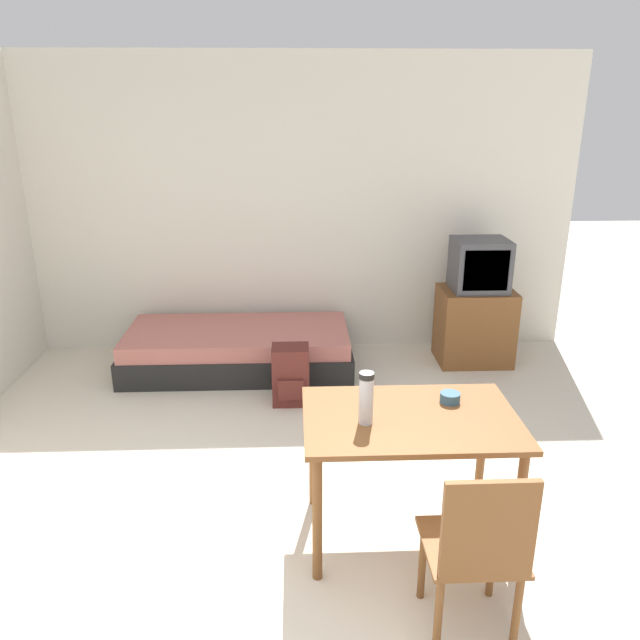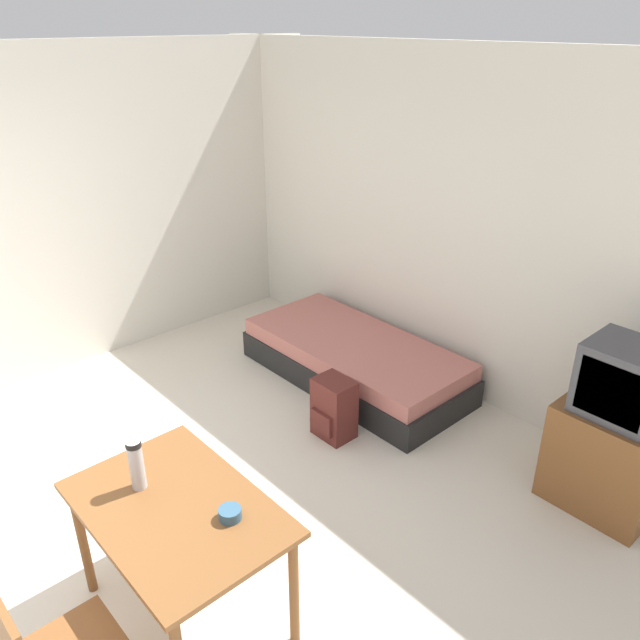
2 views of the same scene
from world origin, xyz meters
TOP-DOWN VIEW (x-y plane):
  - ground_plane at (0.00, 0.00)m, footprint 20.00×20.00m
  - wall_back at (0.00, 3.56)m, footprint 5.51×0.06m
  - daybed at (-0.36, 2.99)m, footprint 2.00×0.92m
  - tv at (1.79, 3.08)m, footprint 0.65×0.49m
  - dining_table at (0.75, 0.65)m, footprint 1.11×0.74m
  - wooden_chair at (0.92, -0.07)m, footprint 0.42×0.42m
  - thermos_flask at (0.50, 0.59)m, footprint 0.08×0.08m
  - mate_bowl at (0.99, 0.80)m, footprint 0.11×0.11m
  - backpack at (0.11, 2.30)m, footprint 0.29×0.26m

SIDE VIEW (x-z plane):
  - ground_plane at x=0.00m, z-range 0.00..0.00m
  - daybed at x=-0.36m, z-range 0.00..0.37m
  - backpack at x=0.11m, z-range 0.00..0.47m
  - wooden_chair at x=0.92m, z-range 0.05..0.95m
  - tv at x=1.79m, z-range -0.06..1.08m
  - dining_table at x=0.75m, z-range 0.27..1.01m
  - mate_bowl at x=0.99m, z-range 0.74..0.79m
  - thermos_flask at x=0.50m, z-range 0.75..1.03m
  - wall_back at x=0.00m, z-range 0.00..2.70m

